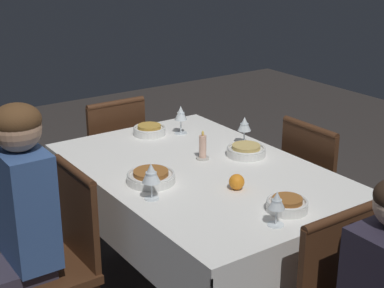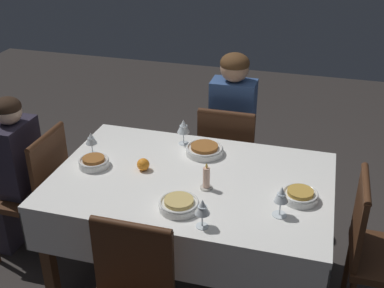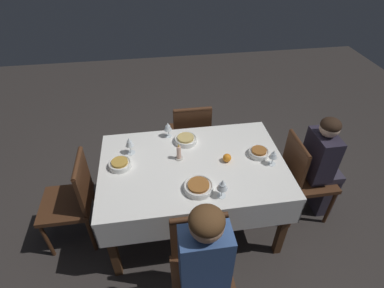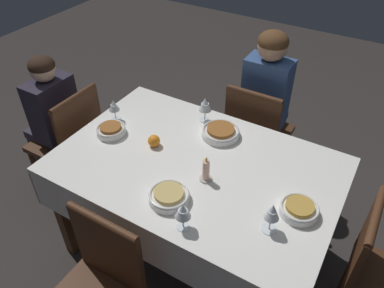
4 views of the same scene
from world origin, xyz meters
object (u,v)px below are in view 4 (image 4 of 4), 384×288
object	(u,v)px
chair_east	(379,277)
wine_glass_north	(205,105)
dining_table	(196,175)
wine_glass_west	(114,106)
person_adult_denim	(267,100)
bowl_east	(299,209)
person_child_dark	(51,121)
chair_west	(71,139)
orange_fruit	(154,141)
wine_glass_south	(183,211)
wine_glass_east	(272,212)
bowl_west	(111,130)
bowl_north	(221,132)
bowl_south	(169,196)
candle_centerpiece	(206,172)
chair_north	(256,132)

from	to	relation	value
chair_east	wine_glass_north	world-z (taller)	wine_glass_north
dining_table	wine_glass_west	xyz separation A→B (m)	(-0.63, 0.10, 0.19)
person_adult_denim	bowl_east	world-z (taller)	person_adult_denim
person_adult_denim	person_child_dark	world-z (taller)	person_adult_denim
chair_west	orange_fruit	world-z (taller)	chair_west
wine_glass_south	orange_fruit	xyz separation A→B (m)	(-0.44, 0.40, -0.07)
chair_east	orange_fruit	xyz separation A→B (m)	(-1.28, 0.01, 0.29)
person_adult_denim	wine_glass_east	bearing A→B (deg)	111.76
person_child_dark	orange_fruit	distance (m)	0.90
dining_table	bowl_west	size ratio (longest dim) A/B	8.79
chair_west	person_adult_denim	distance (m)	1.38
wine_glass_south	wine_glass_east	world-z (taller)	wine_glass_east
dining_table	wine_glass_west	distance (m)	0.67
wine_glass_south	wine_glass_east	size ratio (longest dim) A/B	0.93
chair_west	person_adult_denim	size ratio (longest dim) A/B	0.74
dining_table	bowl_north	world-z (taller)	bowl_north
bowl_east	person_adult_denim	bearing A→B (deg)	118.93
dining_table	bowl_south	distance (m)	0.31
chair_west	wine_glass_west	size ratio (longest dim) A/B	6.20
wine_glass_west	candle_centerpiece	xyz separation A→B (m)	(0.73, -0.18, -0.05)
bowl_east	chair_east	bearing A→B (deg)	6.51
chair_west	wine_glass_south	world-z (taller)	wine_glass_south
bowl_west	bowl_east	world-z (taller)	same
person_adult_denim	bowl_south	distance (m)	1.19
wine_glass_south	bowl_west	bearing A→B (deg)	153.11
wine_glass_south	bowl_east	world-z (taller)	wine_glass_south
chair_east	dining_table	bearing A→B (deg)	89.65
bowl_east	orange_fruit	world-z (taller)	orange_fruit
bowl_west	bowl_east	bearing A→B (deg)	-1.30
person_child_dark	wine_glass_east	size ratio (longest dim) A/B	6.76
chair_north	bowl_north	bearing A→B (deg)	83.78
chair_north	bowl_east	xyz separation A→B (m)	(0.52, -0.80, 0.28)
wine_glass_west	orange_fruit	xyz separation A→B (m)	(0.35, -0.09, -0.07)
chair_east	person_adult_denim	xyz separation A→B (m)	(-0.95, 0.90, 0.18)
chair_west	bowl_west	world-z (taller)	chair_west
candle_centerpiece	orange_fruit	xyz separation A→B (m)	(-0.38, 0.09, -0.02)
bowl_west	bowl_east	xyz separation A→B (m)	(1.14, -0.03, -0.00)
chair_east	bowl_north	world-z (taller)	chair_east
bowl_north	wine_glass_north	bearing A→B (deg)	150.90
bowl_west	wine_glass_west	world-z (taller)	wine_glass_west
bowl_south	candle_centerpiece	bearing A→B (deg)	68.47
person_child_dark	wine_glass_north	size ratio (longest dim) A/B	6.69
wine_glass_north	wine_glass_south	xyz separation A→B (m)	(0.32, -0.76, -0.01)
wine_glass_north	orange_fruit	bearing A→B (deg)	-109.28
dining_table	person_child_dark	world-z (taller)	person_child_dark
bowl_south	bowl_east	xyz separation A→B (m)	(0.56, 0.24, 0.00)
wine_glass_east	orange_fruit	distance (m)	0.81
bowl_north	dining_table	bearing A→B (deg)	-90.97
wine_glass_south	orange_fruit	size ratio (longest dim) A/B	2.14
bowl_west	bowl_south	world-z (taller)	same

